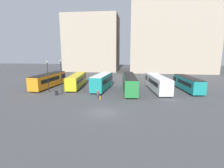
% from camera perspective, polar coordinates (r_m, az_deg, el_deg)
% --- Properties ---
extents(ground_plane, '(160.00, 160.00, 0.00)m').
position_cam_1_polar(ground_plane, '(24.43, -2.82, -9.23)').
color(ground_plane, '#4C4C4F').
extents(building_block_left, '(21.28, 15.18, 22.09)m').
position_cam_1_polar(building_block_left, '(74.86, -6.35, 12.98)').
color(building_block_left, tan).
rests_on(building_block_left, ground_plane).
extents(building_block_right, '(30.89, 17.85, 32.79)m').
position_cam_1_polar(building_block_right, '(74.55, 18.79, 16.61)').
color(building_block_right, tan).
rests_on(building_block_right, ground_plane).
extents(bus_0, '(3.55, 11.74, 3.11)m').
position_cam_1_polar(bus_0, '(42.69, -19.97, 1.27)').
color(bus_0, orange).
rests_on(bus_0, ground_plane).
extents(bus_1, '(3.58, 11.42, 2.88)m').
position_cam_1_polar(bus_1, '(41.11, -11.51, 1.19)').
color(bus_1, gold).
rests_on(bus_1, ground_plane).
extents(bus_2, '(3.44, 9.52, 3.35)m').
position_cam_1_polar(bus_2, '(37.61, -3.26, 0.85)').
color(bus_2, '#19847F').
rests_on(bus_2, ground_plane).
extents(bus_3, '(3.61, 12.66, 3.34)m').
position_cam_1_polar(bus_3, '(36.27, 5.69, 0.45)').
color(bus_3, '#237A38').
rests_on(bus_3, ground_plane).
extents(bus_4, '(4.32, 11.95, 3.16)m').
position_cam_1_polar(bus_4, '(37.83, 14.59, 0.44)').
color(bus_4, silver).
rests_on(bus_4, ground_plane).
extents(bus_5, '(3.84, 10.60, 2.87)m').
position_cam_1_polar(bus_5, '(40.11, 23.45, 0.24)').
color(bus_5, '#19847F').
rests_on(bus_5, ground_plane).
extents(traveler, '(0.53, 0.53, 1.57)m').
position_cam_1_polar(traveler, '(30.94, -4.58, -3.07)').
color(traveler, '#382D4C').
rests_on(traveler, ground_plane).
extents(suitcase, '(0.36, 0.46, 0.80)m').
position_cam_1_polar(suitcase, '(30.72, -3.95, -4.42)').
color(suitcase, '#B27A1E').
rests_on(suitcase, ground_plane).
extents(lamp_post_0, '(0.28, 0.28, 6.28)m').
position_cam_1_polar(lamp_post_0, '(37.54, -20.21, 3.02)').
color(lamp_post_0, black).
rests_on(lamp_post_0, ground_plane).
extents(lamp_post_1, '(0.28, 0.28, 6.61)m').
position_cam_1_polar(lamp_post_1, '(34.75, -16.25, 2.94)').
color(lamp_post_1, black).
rests_on(lamp_post_1, ground_plane).
extents(trash_bin, '(0.52, 0.52, 0.85)m').
position_cam_1_polar(trash_bin, '(34.85, -17.73, -2.81)').
color(trash_bin, black).
rests_on(trash_bin, ground_plane).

